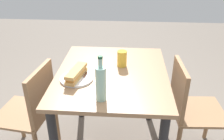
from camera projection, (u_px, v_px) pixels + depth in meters
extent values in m
cube|color=#997251|center=(112.00, 74.00, 1.85)|extent=(0.99, 0.84, 0.03)
cylinder|color=#262628|center=(80.00, 86.00, 2.43)|extent=(0.06, 0.06, 0.75)
cylinder|color=#262628|center=(151.00, 89.00, 2.39)|extent=(0.06, 0.06, 0.75)
cube|color=#936B47|center=(198.00, 111.00, 1.95)|extent=(0.42, 0.42, 0.02)
cube|color=#936B47|center=(179.00, 89.00, 1.85)|extent=(0.38, 0.05, 0.40)
cylinder|color=#936B47|center=(208.00, 119.00, 2.21)|extent=(0.04, 0.04, 0.43)
cylinder|color=#936B47|center=(169.00, 119.00, 2.22)|extent=(0.04, 0.04, 0.43)
cube|color=#936B47|center=(24.00, 113.00, 1.93)|extent=(0.45, 0.45, 0.02)
cube|color=#936B47|center=(42.00, 94.00, 1.80)|extent=(0.38, 0.08, 0.40)
cylinder|color=#936B47|center=(20.00, 118.00, 2.22)|extent=(0.04, 0.04, 0.43)
cylinder|color=#936B47|center=(57.00, 124.00, 2.16)|extent=(0.04, 0.04, 0.43)
cylinder|color=white|center=(77.00, 79.00, 1.74)|extent=(0.24, 0.24, 0.01)
cube|color=tan|center=(76.00, 76.00, 1.73)|extent=(0.26, 0.12, 0.02)
cube|color=#CC8438|center=(76.00, 73.00, 1.72)|extent=(0.24, 0.11, 0.02)
cube|color=tan|center=(76.00, 71.00, 1.71)|extent=(0.26, 0.12, 0.02)
cube|color=silver|center=(82.00, 81.00, 1.69)|extent=(0.10, 0.02, 0.00)
cube|color=#59331E|center=(85.00, 75.00, 1.76)|extent=(0.08, 0.02, 0.01)
cylinder|color=#99C6B7|center=(101.00, 84.00, 1.47)|extent=(0.07, 0.07, 0.22)
cylinder|color=#99C6B7|center=(100.00, 63.00, 1.40)|extent=(0.03, 0.03, 0.06)
cylinder|color=#19472D|center=(100.00, 57.00, 1.39)|extent=(0.03, 0.03, 0.02)
cylinder|color=gold|center=(122.00, 59.00, 1.90)|extent=(0.08, 0.08, 0.13)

